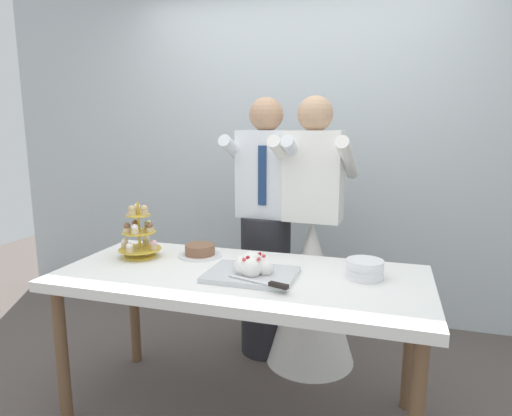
{
  "coord_description": "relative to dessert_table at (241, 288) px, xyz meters",
  "views": [
    {
      "loc": [
        0.67,
        -1.93,
        1.48
      ],
      "look_at": [
        0.03,
        0.15,
        1.07
      ],
      "focal_mm": 30.7,
      "sensor_mm": 36.0,
      "label": 1
    }
  ],
  "objects": [
    {
      "name": "rear_wall",
      "position": [
        0.0,
        1.44,
        0.75
      ],
      "size": [
        5.2,
        0.1,
        2.9
      ],
      "primitive_type": "cube",
      "color": "silver",
      "rests_on": "ground_plane"
    },
    {
      "name": "dessert_table",
      "position": [
        0.0,
        0.0,
        0.0
      ],
      "size": [
        1.8,
        0.8,
        0.78
      ],
      "color": "white",
      "rests_on": "ground_plane"
    },
    {
      "name": "person_bride",
      "position": [
        0.24,
        0.66,
        -0.12
      ],
      "size": [
        0.56,
        0.56,
        1.66
      ],
      "color": "white",
      "rests_on": "ground_plane"
    },
    {
      "name": "person_groom",
      "position": [
        -0.07,
        0.69,
        0.05
      ],
      "size": [
        0.48,
        0.51,
        1.66
      ],
      "color": "#232328",
      "rests_on": "ground_plane"
    },
    {
      "name": "plate_stack",
      "position": [
        0.58,
        0.11,
        0.12
      ],
      "size": [
        0.18,
        0.18,
        0.09
      ],
      "color": "white",
      "rests_on": "dessert_table"
    },
    {
      "name": "round_cake",
      "position": [
        -0.31,
        0.21,
        0.1
      ],
      "size": [
        0.24,
        0.24,
        0.07
      ],
      "color": "white",
      "rests_on": "dessert_table"
    },
    {
      "name": "main_cake_tray",
      "position": [
        0.07,
        -0.04,
        0.11
      ],
      "size": [
        0.43,
        0.34,
        0.12
      ],
      "color": "silver",
      "rests_on": "dessert_table"
    },
    {
      "name": "cupcake_stand",
      "position": [
        -0.62,
        0.1,
        0.19
      ],
      "size": [
        0.23,
        0.23,
        0.31
      ],
      "color": "gold",
      "rests_on": "dessert_table"
    },
    {
      "name": "ground_plane",
      "position": [
        0.0,
        0.0,
        -0.7
      ],
      "size": [
        8.0,
        8.0,
        0.0
      ],
      "primitive_type": "plane",
      "color": "#564C47"
    }
  ]
}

